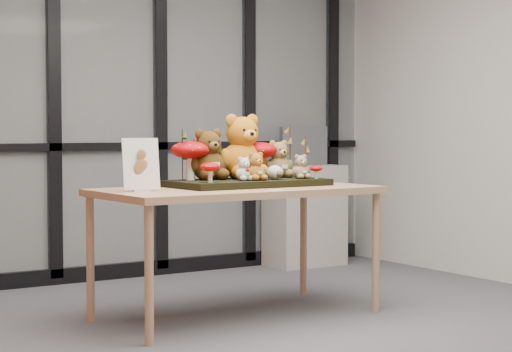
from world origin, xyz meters
TOP-DOWN VIEW (x-y plane):
  - floor at (0.00, 0.00)m, footprint 5.00×5.00m
  - room_shell at (0.00, 0.00)m, footprint 5.00×5.00m
  - glass_partition at (-0.00, 2.47)m, footprint 4.90×0.06m
  - display_table at (0.08, 0.69)m, footprint 1.77×0.92m
  - diorama_tray at (0.21, 0.76)m, footprint 1.02×0.53m
  - bear_pooh_yellow at (0.24, 0.89)m, footprint 0.36×0.33m
  - bear_brown_medium at (-0.01, 0.89)m, footprint 0.28×0.25m
  - bear_tan_back at (0.51, 0.85)m, footprint 0.21×0.19m
  - bear_small_yellow at (0.19, 0.64)m, footprint 0.15×0.14m
  - bear_white_bow at (0.11, 0.66)m, footprint 0.13×0.12m
  - bear_beige_small at (0.54, 0.64)m, footprint 0.14×0.12m
  - plush_cream_hedgehog at (0.35, 0.66)m, footprint 0.08×0.07m
  - mushroom_back_left at (-0.14, 0.90)m, footprint 0.25×0.25m
  - mushroom_back_right at (0.38, 0.89)m, footprint 0.24×0.24m
  - mushroom_front_left at (-0.18, 0.59)m, footprint 0.12×0.12m
  - mushroom_front_right at (0.63, 0.60)m, footprint 0.09×0.09m
  - sprig_green_far_left at (-0.20, 0.88)m, footprint 0.05×0.05m
  - sprig_green_mid_left at (-0.09, 0.94)m, footprint 0.05×0.05m
  - sprig_dry_far_right at (0.62, 0.88)m, footprint 0.05×0.05m
  - sprig_dry_mid_right at (0.66, 0.75)m, footprint 0.05×0.05m
  - sprig_green_centre at (0.10, 0.96)m, footprint 0.05×0.05m
  - sign_holder at (-0.58, 0.70)m, footprint 0.23×0.08m
  - label_card at (0.14, 0.35)m, footprint 0.10×0.03m
  - cabinet at (1.73, 2.24)m, footprint 0.65×0.38m
  - monitor at (1.73, 2.26)m, footprint 0.47×0.05m

SIDE VIEW (x-z plane):
  - floor at x=0.00m, z-range 0.00..0.00m
  - cabinet at x=1.73m, z-range 0.00..0.87m
  - display_table at x=0.08m, z-range 0.35..1.17m
  - label_card at x=0.14m, z-range 0.82..0.82m
  - diorama_tray at x=0.21m, z-range 0.82..0.86m
  - mushroom_front_right at x=0.63m, z-range 0.86..0.96m
  - plush_cream_hedgehog at x=0.35m, z-range 0.86..0.97m
  - mushroom_front_left at x=-0.18m, z-range 0.86..1.00m
  - bear_white_bow at x=0.11m, z-range 0.86..1.03m
  - bear_beige_small at x=0.54m, z-range 0.86..1.04m
  - bear_small_yellow at x=0.19m, z-range 0.86..1.06m
  - sign_holder at x=-0.58m, z-range 0.81..1.13m
  - sprig_green_centre at x=0.10m, z-range 0.86..1.09m
  - sprig_green_mid_left at x=-0.09m, z-range 0.86..1.13m
  - mushroom_back_right at x=0.38m, z-range 0.86..1.13m
  - sprig_dry_mid_right at x=0.66m, z-range 0.86..1.13m
  - mushroom_back_left at x=-0.14m, z-range 0.86..1.14m
  - bear_tan_back at x=0.51m, z-range 0.86..1.14m
  - sprig_green_far_left at x=-0.20m, z-range 0.86..1.18m
  - monitor at x=1.73m, z-range 0.87..1.21m
  - sprig_dry_far_right at x=0.62m, z-range 0.86..1.22m
  - bear_brown_medium at x=-0.01m, z-range 0.86..1.22m
  - bear_pooh_yellow at x=0.24m, z-range 0.86..1.33m
  - glass_partition at x=0.00m, z-range 0.03..2.81m
  - room_shell at x=0.00m, z-range -0.82..4.18m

